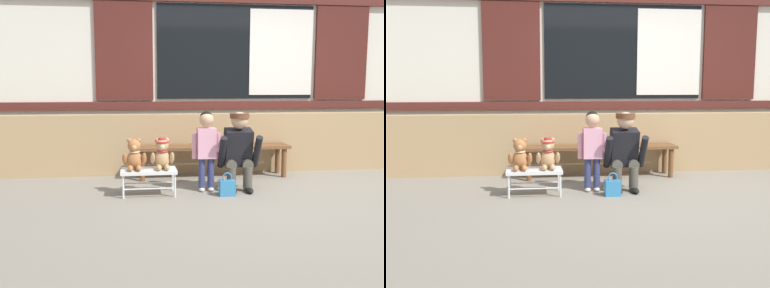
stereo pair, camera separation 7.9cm
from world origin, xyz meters
The scene contains 10 objects.
ground_plane centered at (0.00, 0.00, 0.00)m, with size 60.00×60.00×0.00m, color gray.
brick_low_wall centered at (0.00, 1.43, 0.42)m, with size 8.19×0.25×0.85m, color tan.
shop_facade centered at (0.00, 1.94, 1.84)m, with size 8.36×0.26×3.68m.
wooden_bench_long centered at (-0.49, 1.06, 0.37)m, with size 2.10×0.40×0.44m.
small_display_bench centered at (-1.40, 0.19, 0.27)m, with size 0.64×0.36×0.30m.
teddy_bear_plain centered at (-1.56, 0.19, 0.46)m, with size 0.28×0.26×0.36m.
teddy_bear_with_hat centered at (-1.24, 0.19, 0.47)m, with size 0.28×0.27×0.36m.
child_standing centered at (-0.71, 0.28, 0.59)m, with size 0.35×0.18×0.96m.
adult_crouching centered at (-0.31, 0.27, 0.48)m, with size 0.50×0.49×0.95m.
handbag_on_ground centered at (-0.50, 0.02, 0.10)m, with size 0.18×0.11×0.27m.
Camera 2 is at (-1.47, -4.83, 1.28)m, focal length 41.17 mm.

